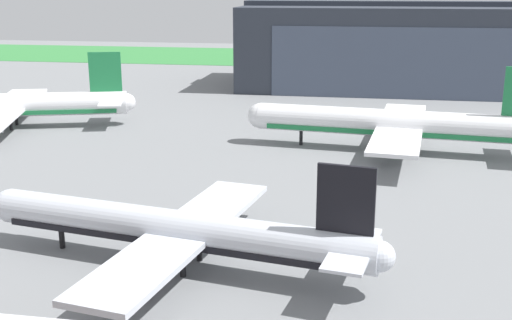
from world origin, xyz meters
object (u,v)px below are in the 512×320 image
object	(u,v)px
airliner_near_left	(177,230)
airliner_far_right	(2,106)
airliner_far_left	(394,124)
maintenance_hangar	(396,46)

from	to	relation	value
airliner_near_left	airliner_far_right	bearing A→B (deg)	132.88
airliner_far_left	airliner_near_left	world-z (taller)	airliner_far_left
airliner_far_left	airliner_far_right	world-z (taller)	airliner_far_left
airliner_far_left	airliner_near_left	xyz separation A→B (m)	(-21.51, -46.76, -0.69)
maintenance_hangar	airliner_near_left	xyz separation A→B (m)	(-24.38, -113.33, -6.60)
airliner_far_left	airliner_far_right	size ratio (longest dim) A/B	1.01
maintenance_hangar	airliner_near_left	size ratio (longest dim) A/B	1.92
airliner_near_left	airliner_far_right	xyz separation A→B (m)	(-48.33, 52.05, 0.41)
airliner_far_left	airliner_near_left	size ratio (longest dim) A/B	1.18
airliner_near_left	airliner_far_right	distance (m)	71.03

